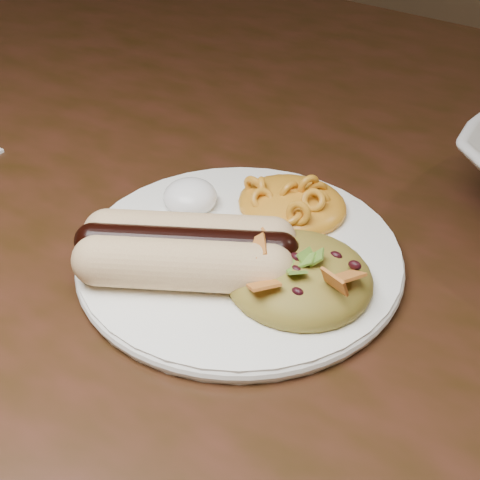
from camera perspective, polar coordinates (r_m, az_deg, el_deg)
The scene contains 6 objects.
table at distance 0.66m, azimuth 1.42°, elevation -2.79°, with size 1.60×0.90×0.75m.
plate at distance 0.52m, azimuth 0.00°, elevation -1.40°, with size 0.23×0.23×0.01m, color white.
hotdog at distance 0.49m, azimuth -4.20°, elevation -0.75°, with size 0.12×0.12×0.03m.
mac_and_cheese at distance 0.55m, azimuth 4.12°, elevation 3.78°, with size 0.09×0.08×0.03m, color gold.
sour_cream at distance 0.56m, azimuth -3.91°, elevation 3.75°, with size 0.04×0.04×0.03m, color white.
taco_salad at distance 0.48m, azimuth 4.63°, elevation -2.02°, with size 0.10×0.09×0.04m.
Camera 1 is at (0.27, -0.43, 1.08)m, focal length 55.00 mm.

